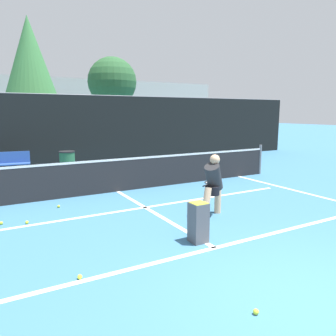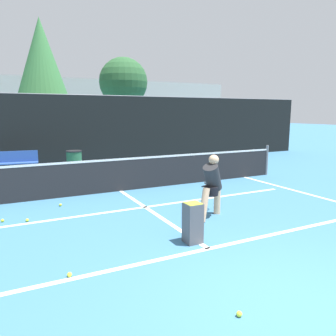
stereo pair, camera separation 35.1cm
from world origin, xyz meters
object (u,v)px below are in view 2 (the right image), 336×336
at_px(player_practicing, 212,184).
at_px(courtside_bench, 15,162).
at_px(trash_bin, 74,161).
at_px(parked_car, 74,144).
at_px(ball_hopper, 193,222).

bearing_deg(player_practicing, courtside_bench, 87.55).
relative_size(player_practicing, trash_bin, 1.66).
distance_m(courtside_bench, parked_car, 5.29).
xyz_separation_m(ball_hopper, courtside_bench, (-2.50, 8.16, 0.09)).
height_order(ball_hopper, trash_bin, trash_bin).
bearing_deg(courtside_bench, player_practicing, -56.15).
relative_size(player_practicing, ball_hopper, 1.91).
bearing_deg(ball_hopper, trash_bin, 93.62).
bearing_deg(ball_hopper, player_practicing, 43.55).
bearing_deg(player_practicing, trash_bin, 74.01).
height_order(courtside_bench, trash_bin, courtside_bench).
xyz_separation_m(player_practicing, ball_hopper, (-1.10, -1.04, -0.35)).
distance_m(ball_hopper, courtside_bench, 8.53).
relative_size(player_practicing, courtside_bench, 0.86).
bearing_deg(trash_bin, player_practicing, -76.75).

